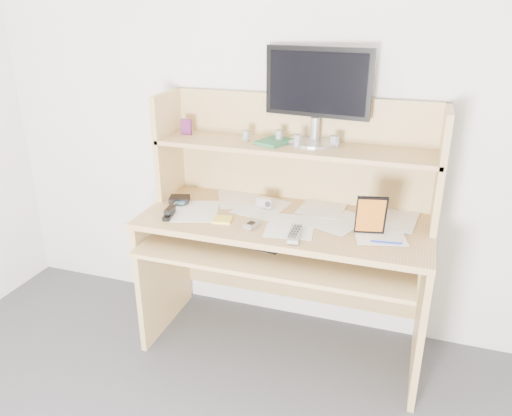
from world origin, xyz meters
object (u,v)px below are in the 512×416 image
(desk, at_px, (289,223))
(monitor, at_px, (317,93))
(tv_remote, at_px, (295,234))
(game_case, at_px, (371,215))
(keyboard, at_px, (242,234))

(desk, bearing_deg, monitor, 61.35)
(tv_remote, xyz_separation_m, game_case, (0.32, 0.12, 0.09))
(desk, bearing_deg, game_case, -19.32)
(keyboard, xyz_separation_m, monitor, (0.28, 0.30, 0.66))
(keyboard, distance_m, game_case, 0.64)
(keyboard, height_order, game_case, game_case)
(desk, distance_m, game_case, 0.46)
(keyboard, bearing_deg, monitor, 58.63)
(desk, relative_size, game_case, 7.41)
(desk, distance_m, monitor, 0.65)
(monitor, bearing_deg, desk, -111.55)
(monitor, bearing_deg, game_case, -35.07)
(keyboard, distance_m, monitor, 0.78)
(tv_remote, xyz_separation_m, monitor, (-0.01, 0.42, 0.56))
(game_case, distance_m, monitor, 0.65)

